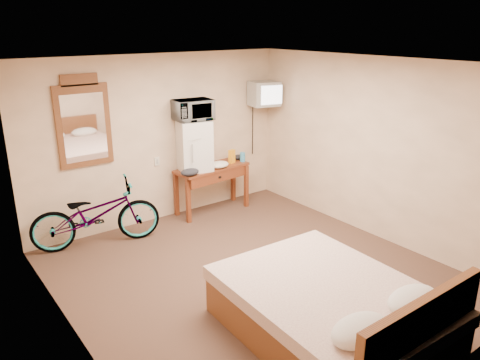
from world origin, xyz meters
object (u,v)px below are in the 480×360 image
Objects in this scene: crt_television at (264,94)px; wall_mirror at (84,123)px; bed at (334,311)px; blue_cup at (243,157)px; mini_fridge at (194,145)px; microwave at (193,110)px; desk at (213,175)px; bicycle at (96,214)px.

wall_mirror reaches higher than crt_television.
wall_mirror is 0.58× the size of bed.
wall_mirror reaches higher than blue_cup.
blue_cup is (0.86, -0.08, -0.31)m from mini_fridge.
blue_cup is (0.86, -0.08, -0.85)m from microwave.
microwave is (-0.30, 0.05, 1.06)m from desk.
wall_mirror is (-1.57, 0.22, -0.03)m from microwave.
crt_television is 2.92m from wall_mirror.
wall_mirror is at bearing 175.07° from crt_television.
crt_television is 3.28m from bicycle.
bed is at bearing -119.37° from crt_television.
mini_fridge is at bearing -7.84° from wall_mirror.
mini_fridge is 3.58m from bed.
bicycle is at bearing -178.40° from desk.
bicycle reaches higher than desk.
mini_fridge is (-0.30, 0.05, 0.52)m from desk.
crt_television is (0.47, 0.05, 0.98)m from blue_cup.
desk is 0.60m from blue_cup.
bed is (-0.87, -3.38, -0.32)m from desk.
desk is at bearing -73.95° from bicycle.
wall_mirror reaches higher than microwave.
wall_mirror is 1.24m from bicycle.
bed is at bearing -104.50° from desk.
microwave is 0.91× the size of crt_television.
bed is at bearing -93.47° from microwave.
microwave is 1.22m from blue_cup.
bicycle is 3.49m from bed.
blue_cup reaches higher than desk.
blue_cup is at bearing 66.77° from bed.
blue_cup reaches higher than bed.
desk is 1.60× the size of mini_fridge.
blue_cup is at bearing 0.60° from microwave.
desk is at bearing 177.06° from blue_cup.
mini_fridge reaches higher than bicycle.
mini_fridge reaches higher than bed.
wall_mirror is (-1.57, 0.22, 0.51)m from mini_fridge.
bed is at bearing -99.50° from mini_fridge.
desk is 0.73× the size of bicycle.
crt_television reaches higher than blue_cup.
blue_cup is 0.09× the size of bicycle.
microwave is (0.00, 0.00, 0.54)m from mini_fridge.
crt_television is 4.18m from bed.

